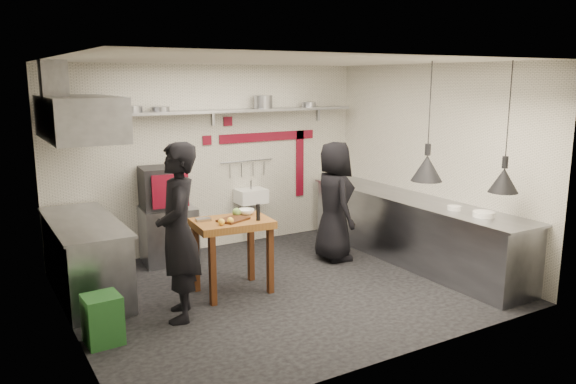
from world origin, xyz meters
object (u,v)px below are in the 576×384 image
combi_oven (162,187)px  green_bin (103,319)px  oven_stand (169,234)px  chef_right (334,201)px  prep_table (233,256)px  chef_left (178,232)px

combi_oven → green_bin: (-1.36, -2.15, -0.84)m
oven_stand → chef_right: chef_right is taller
green_bin → combi_oven: bearing=57.7°
oven_stand → combi_oven: 0.69m
chef_right → oven_stand: bearing=73.3°
green_bin → prep_table: bearing=18.9°
combi_oven → chef_right: (2.16, -1.13, -0.23)m
combi_oven → green_bin: combi_oven is taller
prep_table → chef_right: bearing=18.1°
green_bin → chef_right: (3.52, 1.01, 0.61)m
green_bin → prep_table: size_ratio=0.54×
combi_oven → chef_right: size_ratio=0.34×
prep_table → green_bin: bearing=-156.4°
oven_stand → green_bin: 2.57m
oven_stand → combi_oven: bearing=174.1°
chef_left → prep_table: bearing=134.5°
green_bin → chef_left: chef_left is taller
oven_stand → green_bin: size_ratio=1.60×
oven_stand → green_bin: oven_stand is taller
combi_oven → green_bin: size_ratio=1.16×
combi_oven → chef_right: chef_right is taller
green_bin → chef_right: 3.71m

